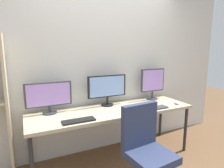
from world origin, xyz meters
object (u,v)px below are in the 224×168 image
object	(u,v)px
keyboard_left	(79,121)
computer_mouse	(177,103)
desk	(114,113)
office_chair	(147,160)
monitor_right	(153,82)
monitor_left	(49,96)
keyboard_right	(156,108)
monitor_center	(107,88)

from	to	relation	value
keyboard_left	computer_mouse	bearing A→B (deg)	1.47
desk	office_chair	bearing A→B (deg)	-88.86
office_chair	monitor_right	size ratio (longest dim) A/B	1.94
office_chair	monitor_left	size ratio (longest dim) A/B	1.70
desk	monitor_left	distance (m)	0.89
monitor_right	keyboard_right	distance (m)	0.58
keyboard_right	computer_mouse	xyz separation A→B (m)	(0.42, 0.04, 0.01)
monitor_left	monitor_right	bearing A→B (deg)	-0.00
keyboard_left	computer_mouse	xyz separation A→B (m)	(1.54, 0.04, 0.01)
monitor_center	monitor_left	bearing A→B (deg)	180.00
monitor_left	keyboard_left	distance (m)	0.56
keyboard_right	computer_mouse	size ratio (longest dim) A/B	3.44
monitor_left	monitor_center	distance (m)	0.82
office_chair	keyboard_left	distance (m)	0.86
desk	keyboard_left	size ratio (longest dim) A/B	6.02
office_chair	monitor_center	bearing A→B (deg)	90.90
desk	monitor_left	bearing A→B (deg)	165.52
monitor_left	keyboard_left	world-z (taller)	monitor_left
monitor_right	keyboard_left	distance (m)	1.48
desk	keyboard_right	size ratio (longest dim) A/B	6.92
keyboard_left	keyboard_right	bearing A→B (deg)	0.00
office_chair	monitor_left	world-z (taller)	monitor_left
monitor_center	keyboard_right	world-z (taller)	monitor_center
office_chair	keyboard_left	xyz separation A→B (m)	(-0.58, 0.54, 0.35)
desk	office_chair	xyz separation A→B (m)	(0.02, -0.77, -0.29)
monitor_center	keyboard_left	bearing A→B (deg)	-141.70
desk	computer_mouse	world-z (taller)	computer_mouse
computer_mouse	keyboard_right	bearing A→B (deg)	-174.60
monitor_center	monitor_right	xyz separation A→B (m)	(0.82, -0.00, 0.03)
keyboard_left	keyboard_right	xyz separation A→B (m)	(1.12, 0.00, 0.00)
keyboard_left	computer_mouse	size ratio (longest dim) A/B	3.95
office_chair	keyboard_right	distance (m)	0.84
computer_mouse	office_chair	bearing A→B (deg)	-148.86
keyboard_left	keyboard_right	size ratio (longest dim) A/B	1.15
desk	monitor_center	distance (m)	0.38
monitor_right	keyboard_right	xyz separation A→B (m)	(-0.26, -0.44, -0.28)
monitor_left	computer_mouse	distance (m)	1.85
monitor_left	monitor_center	size ratio (longest dim) A/B	0.98
desk	monitor_right	bearing A→B (deg)	14.47
desk	keyboard_left	xyz separation A→B (m)	(-0.56, -0.23, 0.06)
keyboard_left	computer_mouse	world-z (taller)	computer_mouse
monitor_right	monitor_center	bearing A→B (deg)	180.00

